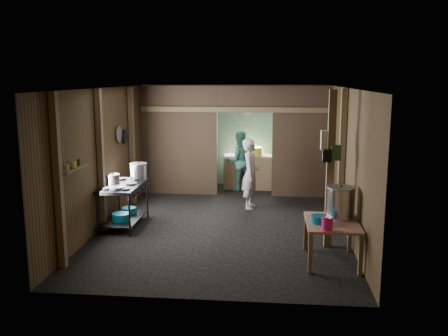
# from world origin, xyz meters

# --- Properties ---
(floor) EXTENTS (4.50, 7.00, 0.00)m
(floor) POSITION_xyz_m (0.00, 0.00, 0.00)
(floor) COLOR black
(floor) RESTS_ON ground
(ceiling) EXTENTS (4.50, 7.00, 0.00)m
(ceiling) POSITION_xyz_m (0.00, 0.00, 2.60)
(ceiling) COLOR #3C3935
(ceiling) RESTS_ON ground
(wall_back) EXTENTS (4.50, 0.00, 2.60)m
(wall_back) POSITION_xyz_m (0.00, 3.50, 1.30)
(wall_back) COLOR brown
(wall_back) RESTS_ON ground
(wall_front) EXTENTS (4.50, 0.00, 2.60)m
(wall_front) POSITION_xyz_m (0.00, -3.50, 1.30)
(wall_front) COLOR brown
(wall_front) RESTS_ON ground
(wall_left) EXTENTS (0.00, 7.00, 2.60)m
(wall_left) POSITION_xyz_m (-2.25, 0.00, 1.30)
(wall_left) COLOR brown
(wall_left) RESTS_ON ground
(wall_right) EXTENTS (0.00, 7.00, 2.60)m
(wall_right) POSITION_xyz_m (2.25, 0.00, 1.30)
(wall_right) COLOR brown
(wall_right) RESTS_ON ground
(partition_left) EXTENTS (1.85, 0.10, 2.60)m
(partition_left) POSITION_xyz_m (-1.32, 2.20, 1.30)
(partition_left) COLOR brown
(partition_left) RESTS_ON floor
(partition_right) EXTENTS (1.35, 0.10, 2.60)m
(partition_right) POSITION_xyz_m (1.57, 2.20, 1.30)
(partition_right) COLOR brown
(partition_right) RESTS_ON floor
(partition_header) EXTENTS (1.30, 0.10, 0.60)m
(partition_header) POSITION_xyz_m (0.25, 2.20, 2.30)
(partition_header) COLOR brown
(partition_header) RESTS_ON wall_back
(turquoise_panel) EXTENTS (4.40, 0.06, 2.50)m
(turquoise_panel) POSITION_xyz_m (0.00, 3.44, 1.25)
(turquoise_panel) COLOR #8BC7BF
(turquoise_panel) RESTS_ON wall_back
(back_counter) EXTENTS (1.20, 0.50, 0.85)m
(back_counter) POSITION_xyz_m (0.30, 2.95, 0.42)
(back_counter) COLOR brown
(back_counter) RESTS_ON floor
(wall_clock) EXTENTS (0.20, 0.03, 0.20)m
(wall_clock) POSITION_xyz_m (0.25, 3.40, 1.90)
(wall_clock) COLOR beige
(wall_clock) RESTS_ON wall_back
(post_left_a) EXTENTS (0.10, 0.12, 2.60)m
(post_left_a) POSITION_xyz_m (-2.18, -2.60, 1.30)
(post_left_a) COLOR brown
(post_left_a) RESTS_ON floor
(post_left_b) EXTENTS (0.10, 0.12, 2.60)m
(post_left_b) POSITION_xyz_m (-2.18, -0.80, 1.30)
(post_left_b) COLOR brown
(post_left_b) RESTS_ON floor
(post_left_c) EXTENTS (0.10, 0.12, 2.60)m
(post_left_c) POSITION_xyz_m (-2.18, 1.20, 1.30)
(post_left_c) COLOR brown
(post_left_c) RESTS_ON floor
(post_right) EXTENTS (0.10, 0.12, 2.60)m
(post_right) POSITION_xyz_m (2.18, -0.20, 1.30)
(post_right) COLOR brown
(post_right) RESTS_ON floor
(post_free) EXTENTS (0.12, 0.12, 2.60)m
(post_free) POSITION_xyz_m (1.85, -1.30, 1.30)
(post_free) COLOR brown
(post_free) RESTS_ON floor
(cross_beam) EXTENTS (4.40, 0.12, 0.12)m
(cross_beam) POSITION_xyz_m (0.00, 2.15, 2.05)
(cross_beam) COLOR brown
(cross_beam) RESTS_ON wall_left
(pan_lid_big) EXTENTS (0.03, 0.34, 0.34)m
(pan_lid_big) POSITION_xyz_m (-2.21, 0.40, 1.65)
(pan_lid_big) COLOR gray
(pan_lid_big) RESTS_ON wall_left
(pan_lid_small) EXTENTS (0.03, 0.30, 0.30)m
(pan_lid_small) POSITION_xyz_m (-2.21, 0.80, 1.55)
(pan_lid_small) COLOR black
(pan_lid_small) RESTS_ON wall_left
(wall_shelf) EXTENTS (0.14, 0.80, 0.03)m
(wall_shelf) POSITION_xyz_m (-2.15, -2.10, 1.40)
(wall_shelf) COLOR brown
(wall_shelf) RESTS_ON wall_left
(jar_white) EXTENTS (0.07, 0.07, 0.10)m
(jar_white) POSITION_xyz_m (-2.15, -2.35, 1.47)
(jar_white) COLOR beige
(jar_white) RESTS_ON wall_shelf
(jar_yellow) EXTENTS (0.08, 0.08, 0.10)m
(jar_yellow) POSITION_xyz_m (-2.15, -2.10, 1.47)
(jar_yellow) COLOR #FBE745
(jar_yellow) RESTS_ON wall_shelf
(jar_green) EXTENTS (0.06, 0.06, 0.10)m
(jar_green) POSITION_xyz_m (-2.15, -1.88, 1.47)
(jar_green) COLOR #2F542B
(jar_green) RESTS_ON wall_shelf
(bag_white) EXTENTS (0.22, 0.15, 0.32)m
(bag_white) POSITION_xyz_m (1.80, -1.22, 1.78)
(bag_white) COLOR beige
(bag_white) RESTS_ON post_free
(bag_green) EXTENTS (0.16, 0.12, 0.24)m
(bag_green) POSITION_xyz_m (1.92, -1.36, 1.60)
(bag_green) COLOR #2F542B
(bag_green) RESTS_ON post_free
(bag_black) EXTENTS (0.14, 0.10, 0.20)m
(bag_black) POSITION_xyz_m (1.78, -1.38, 1.55)
(bag_black) COLOR black
(bag_black) RESTS_ON post_free
(gas_range) EXTENTS (0.71, 1.37, 0.81)m
(gas_range) POSITION_xyz_m (-1.88, -0.51, 0.40)
(gas_range) COLOR black
(gas_range) RESTS_ON floor
(prep_table) EXTENTS (0.79, 1.08, 0.64)m
(prep_table) POSITION_xyz_m (1.83, -2.00, 0.32)
(prep_table) COLOR tan
(prep_table) RESTS_ON floor
(stove_pot_large) EXTENTS (0.40, 0.40, 0.34)m
(stove_pot_large) POSITION_xyz_m (-1.71, -0.01, 0.96)
(stove_pot_large) COLOR #B9B9C3
(stove_pot_large) RESTS_ON gas_range
(stove_pot_med) EXTENTS (0.34, 0.34, 0.22)m
(stove_pot_med) POSITION_xyz_m (-2.05, -0.57, 0.90)
(stove_pot_med) COLOR #B9B9C3
(stove_pot_med) RESTS_ON gas_range
(frying_pan) EXTENTS (0.35, 0.55, 0.07)m
(frying_pan) POSITION_xyz_m (-1.88, -0.90, 0.83)
(frying_pan) COLOR gray
(frying_pan) RESTS_ON gas_range
(blue_tub_front) EXTENTS (0.34, 0.34, 0.14)m
(blue_tub_front) POSITION_xyz_m (-1.88, -0.69, 0.23)
(blue_tub_front) COLOR #086679
(blue_tub_front) RESTS_ON gas_range
(blue_tub_back) EXTENTS (0.29, 0.29, 0.12)m
(blue_tub_back) POSITION_xyz_m (-1.88, -0.18, 0.22)
(blue_tub_back) COLOR #086679
(blue_tub_back) RESTS_ON gas_range
(stock_pot) EXTENTS (0.48, 0.48, 0.51)m
(stock_pot) POSITION_xyz_m (1.97, -1.77, 0.88)
(stock_pot) COLOR #B9B9C3
(stock_pot) RESTS_ON prep_table
(wash_basin) EXTENTS (0.35, 0.35, 0.11)m
(wash_basin) POSITION_xyz_m (1.65, -2.07, 0.69)
(wash_basin) COLOR #086679
(wash_basin) RESTS_ON prep_table
(pink_bucket) EXTENTS (0.20, 0.20, 0.19)m
(pink_bucket) POSITION_xyz_m (1.71, -2.42, 0.73)
(pink_bucket) COLOR #D71E77
(pink_bucket) RESTS_ON prep_table
(knife) EXTENTS (0.30, 0.13, 0.01)m
(knife) POSITION_xyz_m (1.82, -2.52, 0.64)
(knife) COLOR #B9B9C3
(knife) RESTS_ON prep_table
(yellow_tub) EXTENTS (0.37, 0.37, 0.21)m
(yellow_tub) POSITION_xyz_m (0.47, 2.95, 0.95)
(yellow_tub) COLOR #FBE745
(yellow_tub) RESTS_ON back_counter
(red_cup) EXTENTS (0.11, 0.11, 0.12)m
(red_cup) POSITION_xyz_m (0.05, 2.95, 0.91)
(red_cup) COLOR #B10028
(red_cup) RESTS_ON back_counter
(cook) EXTENTS (0.41, 0.58, 1.51)m
(cook) POSITION_xyz_m (0.45, 1.05, 0.75)
(cook) COLOR beige
(cook) RESTS_ON floor
(worker_back) EXTENTS (0.87, 0.77, 1.49)m
(worker_back) POSITION_xyz_m (0.09, 2.72, 0.74)
(worker_back) COLOR #447F73
(worker_back) RESTS_ON floor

